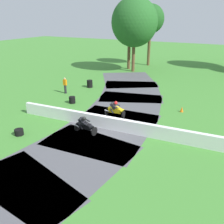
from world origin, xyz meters
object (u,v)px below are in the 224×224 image
motorcycle_chase_yellow (116,109)px  tire_stack_far (90,84)px  tire_stack_mid_b (72,100)px  track_marshal (65,86)px  motorcycle_lead_black (85,125)px  traffic_cone (182,109)px  tire_stack_mid_a (19,132)px

motorcycle_chase_yellow → tire_stack_far: 8.89m
tire_stack_far → tire_stack_mid_b: bearing=-75.0°
motorcycle_chase_yellow → track_marshal: track_marshal is taller
tire_stack_mid_b → tire_stack_far: 5.28m
motorcycle_lead_black → traffic_cone: motorcycle_lead_black is taller
motorcycle_lead_black → motorcycle_chase_yellow: 3.48m
motorcycle_chase_yellow → tire_stack_far: size_ratio=2.10×
motorcycle_chase_yellow → tire_stack_mid_b: size_ratio=2.80×
tire_stack_far → traffic_cone: bearing=-14.1°
tire_stack_far → track_marshal: 3.20m
tire_stack_mid_b → tire_stack_mid_a: bearing=-84.7°
track_marshal → motorcycle_lead_black: bearing=-44.3°
motorcycle_lead_black → tire_stack_mid_b: size_ratio=2.82×
motorcycle_lead_black → traffic_cone: size_ratio=3.85×
motorcycle_chase_yellow → tire_stack_mid_a: 7.12m
tire_stack_mid_a → tire_stack_far: bearing=99.5°
motorcycle_chase_yellow → traffic_cone: 5.61m
motorcycle_lead_black → motorcycle_chase_yellow: size_ratio=1.01×
tire_stack_far → tire_stack_mid_a: bearing=-80.5°
motorcycle_chase_yellow → tire_stack_mid_a: (-4.34, -5.62, -0.45)m
tire_stack_mid_b → motorcycle_lead_black: bearing=-45.7°
tire_stack_mid_b → tire_stack_far: size_ratio=0.75×
traffic_cone → tire_stack_far: bearing=165.9°
tire_stack_mid_b → tire_stack_far: tire_stack_far is taller
tire_stack_mid_b → traffic_cone: tire_stack_mid_b is taller
motorcycle_chase_yellow → track_marshal: bearing=156.3°
tire_stack_mid_a → tire_stack_far: tire_stack_far is taller
motorcycle_lead_black → traffic_cone: bearing=55.5°
tire_stack_mid_b → traffic_cone: (9.28, 2.43, -0.08)m
tire_stack_far → traffic_cone: (10.64, -2.67, -0.18)m
tire_stack_mid_a → tire_stack_far: size_ratio=0.74×
traffic_cone → tire_stack_mid_b: bearing=-165.3°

